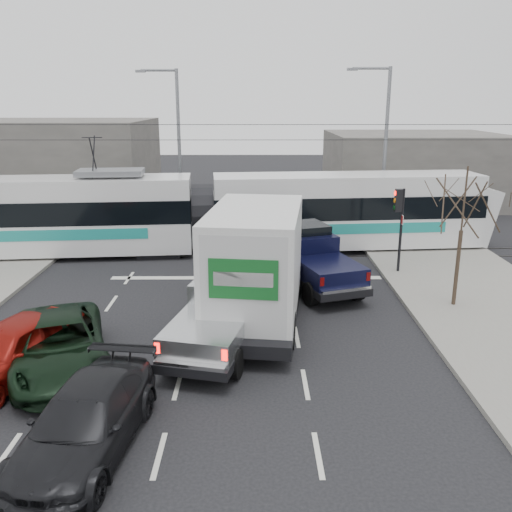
{
  "coord_description": "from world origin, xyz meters",
  "views": [
    {
      "loc": [
        0.33,
        -15.93,
        7.3
      ],
      "look_at": [
        0.41,
        3.13,
        1.8
      ],
      "focal_mm": 38.0,
      "sensor_mm": 36.0,
      "label": 1
    }
  ],
  "objects_px": {
    "silver_pickup": "(225,307)",
    "navy_pickup": "(311,257)",
    "bare_tree": "(464,206)",
    "box_truck": "(258,264)",
    "traffic_signal": "(399,212)",
    "street_lamp_far": "(176,139)",
    "tram": "(202,213)",
    "green_car": "(60,345)",
    "street_lamp_near": "(382,142)",
    "dark_car": "(85,422)",
    "red_car": "(12,349)"
  },
  "relations": [
    {
      "from": "silver_pickup",
      "to": "navy_pickup",
      "type": "distance_m",
      "value": 6.17
    },
    {
      "from": "bare_tree",
      "to": "navy_pickup",
      "type": "bearing_deg",
      "value": 152.22
    },
    {
      "from": "box_truck",
      "to": "navy_pickup",
      "type": "relative_size",
      "value": 1.37
    },
    {
      "from": "traffic_signal",
      "to": "street_lamp_far",
      "type": "relative_size",
      "value": 0.4
    },
    {
      "from": "box_truck",
      "to": "tram",
      "type": "bearing_deg",
      "value": 114.29
    },
    {
      "from": "box_truck",
      "to": "green_car",
      "type": "bearing_deg",
      "value": -139.83
    },
    {
      "from": "green_car",
      "to": "street_lamp_near",
      "type": "bearing_deg",
      "value": 32.35
    },
    {
      "from": "street_lamp_near",
      "to": "box_truck",
      "type": "bearing_deg",
      "value": -118.74
    },
    {
      "from": "dark_car",
      "to": "traffic_signal",
      "type": "bearing_deg",
      "value": 58.99
    },
    {
      "from": "street_lamp_near",
      "to": "box_truck",
      "type": "height_order",
      "value": "street_lamp_near"
    },
    {
      "from": "bare_tree",
      "to": "tram",
      "type": "xyz_separation_m",
      "value": [
        -9.83,
        7.63,
        -1.79
      ]
    },
    {
      "from": "navy_pickup",
      "to": "bare_tree",
      "type": "bearing_deg",
      "value": -46.51
    },
    {
      "from": "traffic_signal",
      "to": "red_car",
      "type": "relative_size",
      "value": 0.76
    },
    {
      "from": "street_lamp_near",
      "to": "red_car",
      "type": "distance_m",
      "value": 21.8
    },
    {
      "from": "tram",
      "to": "navy_pickup",
      "type": "xyz_separation_m",
      "value": [
        4.86,
        -5.01,
        -0.82
      ]
    },
    {
      "from": "navy_pickup",
      "to": "green_car",
      "type": "bearing_deg",
      "value": -155.49
    },
    {
      "from": "navy_pickup",
      "to": "red_car",
      "type": "height_order",
      "value": "navy_pickup"
    },
    {
      "from": "street_lamp_near",
      "to": "street_lamp_far",
      "type": "bearing_deg",
      "value": 170.13
    },
    {
      "from": "green_car",
      "to": "red_car",
      "type": "xyz_separation_m",
      "value": [
        -1.17,
        -0.39,
        0.06
      ]
    },
    {
      "from": "silver_pickup",
      "to": "tram",
      "type": "bearing_deg",
      "value": 112.41
    },
    {
      "from": "dark_car",
      "to": "tram",
      "type": "bearing_deg",
      "value": 93.6
    },
    {
      "from": "navy_pickup",
      "to": "silver_pickup",
      "type": "bearing_deg",
      "value": -139.97
    },
    {
      "from": "traffic_signal",
      "to": "silver_pickup",
      "type": "height_order",
      "value": "traffic_signal"
    },
    {
      "from": "traffic_signal",
      "to": "red_car",
      "type": "xyz_separation_m",
      "value": [
        -12.72,
        -9.02,
        -1.94
      ]
    },
    {
      "from": "traffic_signal",
      "to": "navy_pickup",
      "type": "bearing_deg",
      "value": -160.3
    },
    {
      "from": "traffic_signal",
      "to": "red_car",
      "type": "bearing_deg",
      "value": -144.66
    },
    {
      "from": "street_lamp_far",
      "to": "tram",
      "type": "relative_size",
      "value": 0.32
    },
    {
      "from": "box_truck",
      "to": "dark_car",
      "type": "relative_size",
      "value": 1.68
    },
    {
      "from": "street_lamp_far",
      "to": "red_car",
      "type": "distance_m",
      "value": 19.12
    },
    {
      "from": "traffic_signal",
      "to": "green_car",
      "type": "xyz_separation_m",
      "value": [
        -11.55,
        -8.62,
        -2.0
      ]
    },
    {
      "from": "tram",
      "to": "silver_pickup",
      "type": "distance_m",
      "value": 10.46
    },
    {
      "from": "silver_pickup",
      "to": "red_car",
      "type": "distance_m",
      "value": 6.15
    },
    {
      "from": "green_car",
      "to": "red_car",
      "type": "relative_size",
      "value": 1.14
    },
    {
      "from": "traffic_signal",
      "to": "tram",
      "type": "height_order",
      "value": "tram"
    },
    {
      "from": "street_lamp_near",
      "to": "navy_pickup",
      "type": "relative_size",
      "value": 1.49
    },
    {
      "from": "street_lamp_far",
      "to": "green_car",
      "type": "distance_m",
      "value": 18.66
    },
    {
      "from": "red_car",
      "to": "bare_tree",
      "type": "bearing_deg",
      "value": 41.06
    },
    {
      "from": "tram",
      "to": "box_truck",
      "type": "height_order",
      "value": "tram"
    },
    {
      "from": "traffic_signal",
      "to": "green_car",
      "type": "relative_size",
      "value": 0.67
    },
    {
      "from": "red_car",
      "to": "street_lamp_far",
      "type": "bearing_deg",
      "value": 104.79
    },
    {
      "from": "silver_pickup",
      "to": "bare_tree",
      "type": "bearing_deg",
      "value": 31.26
    },
    {
      "from": "bare_tree",
      "to": "dark_car",
      "type": "xyz_separation_m",
      "value": [
        -10.86,
        -8.33,
        -3.08
      ]
    },
    {
      "from": "tram",
      "to": "street_lamp_near",
      "type": "bearing_deg",
      "value": 17.01
    },
    {
      "from": "street_lamp_near",
      "to": "navy_pickup",
      "type": "bearing_deg",
      "value": -117.83
    },
    {
      "from": "red_car",
      "to": "silver_pickup",
      "type": "bearing_deg",
      "value": 43.75
    },
    {
      "from": "box_truck",
      "to": "street_lamp_far",
      "type": "bearing_deg",
      "value": 114.74
    },
    {
      "from": "box_truck",
      "to": "street_lamp_near",
      "type": "bearing_deg",
      "value": 68.26
    },
    {
      "from": "silver_pickup",
      "to": "dark_car",
      "type": "distance_m",
      "value": 6.29
    },
    {
      "from": "bare_tree",
      "to": "tram",
      "type": "relative_size",
      "value": 0.18
    },
    {
      "from": "traffic_signal",
      "to": "box_truck",
      "type": "xyz_separation_m",
      "value": [
        -6.02,
        -5.01,
        -0.76
      ]
    }
  ]
}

